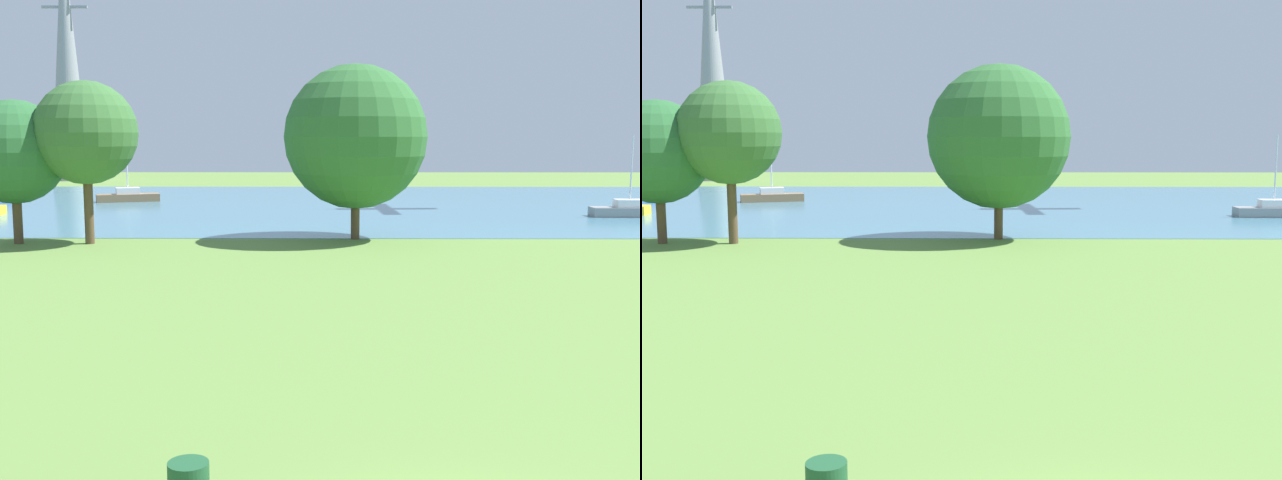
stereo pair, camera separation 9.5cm
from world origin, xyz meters
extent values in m
plane|color=olive|center=(0.00, 22.00, 0.00)|extent=(160.00, 160.00, 0.00)
cube|color=teal|center=(0.00, 50.00, 0.01)|extent=(140.00, 40.00, 0.02)
cube|color=brown|center=(-17.43, 51.93, 0.32)|extent=(5.02, 3.03, 0.60)
cube|color=white|center=(-17.43, 51.93, 0.87)|extent=(2.06, 1.64, 0.50)
cylinder|color=silver|center=(-17.43, 51.93, 3.19)|extent=(0.10, 0.10, 5.14)
cube|color=gray|center=(17.59, 40.81, 0.32)|extent=(4.84, 1.63, 0.60)
cube|color=white|center=(17.59, 40.81, 0.87)|extent=(1.83, 1.15, 0.50)
cylinder|color=silver|center=(17.59, 40.81, 2.91)|extent=(0.10, 0.10, 4.59)
cylinder|color=brown|center=(-16.59, 28.13, 1.33)|extent=(0.44, 0.44, 2.66)
sphere|color=#2B6433|center=(-16.59, 28.13, 4.39)|extent=(4.93, 4.93, 4.93)
cylinder|color=brown|center=(-13.16, 28.14, 1.79)|extent=(0.44, 0.44, 3.58)
sphere|color=#386A33|center=(-13.16, 28.14, 5.29)|extent=(4.89, 4.89, 4.89)
cylinder|color=brown|center=(-0.35, 29.95, 1.30)|extent=(0.44, 0.44, 2.60)
sphere|color=#306931|center=(-0.35, 29.95, 5.09)|extent=(7.13, 7.13, 7.13)
cone|color=gray|center=(-31.73, 81.81, 14.21)|extent=(4.40, 4.40, 28.41)
cube|color=gray|center=(-31.73, 81.81, 19.73)|extent=(5.20, 0.30, 0.30)
camera|label=1|loc=(-1.76, -8.44, 5.13)|focal=43.28mm
camera|label=2|loc=(-1.66, -8.44, 5.13)|focal=43.28mm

